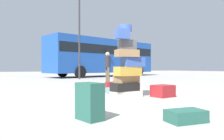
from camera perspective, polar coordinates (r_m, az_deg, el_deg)
ground_plane at (r=5.24m, az=5.82°, el=-7.71°), size 80.00×80.00×0.00m
suitcase_tower at (r=5.58m, az=3.96°, el=0.22°), size 0.82×0.60×1.86m
suitcase_teal_left_side at (r=3.26m, az=18.77°, el=-11.33°), size 0.57×0.40×0.17m
suitcase_slate_upright_blue at (r=6.47m, az=1.71°, el=-5.39°), size 0.80×0.52×0.16m
suitcase_maroon_white_trunk at (r=7.82m, az=0.97°, el=-4.04°), size 0.76×0.43×0.25m
suitcase_teal_behind_tower at (r=3.19m, az=-5.88°, el=-8.17°), size 0.33×0.45×0.54m
suitcase_maroon_foreground_near at (r=5.81m, az=13.17°, el=-5.38°), size 0.56×0.49×0.31m
suitcase_charcoal_right_side at (r=7.21m, az=3.68°, el=-4.45°), size 0.83×0.59×0.25m
person_bearded_onlooker at (r=11.09m, az=-1.17°, el=1.49°), size 0.30×0.34×1.56m
parked_bus at (r=19.16m, az=-2.18°, el=3.82°), size 10.65×4.98×3.15m
lamp_post at (r=14.93m, az=-8.57°, el=13.11°), size 0.36×0.36×6.12m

